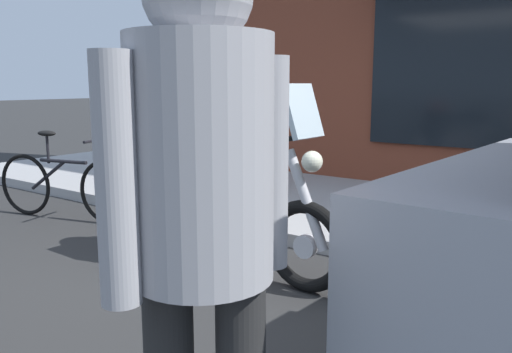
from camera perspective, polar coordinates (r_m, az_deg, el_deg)
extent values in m
plane|color=#2A2A2A|center=(3.73, -5.34, -11.83)|extent=(80.00, 80.00, 0.00)
torus|color=black|center=(3.54, 5.43, -7.63)|extent=(0.64, 0.11, 0.63)
cylinder|color=silver|center=(3.54, 5.43, -7.63)|extent=(0.16, 0.07, 0.16)
torus|color=black|center=(4.52, -11.37, -3.82)|extent=(0.64, 0.11, 0.63)
cylinder|color=silver|center=(4.52, -11.37, -3.82)|extent=(0.16, 0.07, 0.16)
cube|color=silver|center=(4.01, -4.58, -4.73)|extent=(0.45, 0.31, 0.32)
cylinder|color=silver|center=(3.93, -4.08, -2.46)|extent=(1.01, 0.09, 0.06)
ellipsoid|color=black|center=(3.75, -1.86, 1.60)|extent=(0.53, 0.30, 0.26)
cube|color=black|center=(4.04, -6.45, 1.30)|extent=(0.61, 0.26, 0.11)
cube|color=black|center=(4.27, -9.61, 1.44)|extent=(0.29, 0.23, 0.18)
cylinder|color=silver|center=(3.45, 5.52, -2.57)|extent=(0.35, 0.08, 0.67)
cylinder|color=black|center=(3.45, 3.95, 4.19)|extent=(0.06, 0.62, 0.04)
cube|color=silver|center=(3.39, 5.11, 7.12)|extent=(0.16, 0.32, 0.35)
sphere|color=#EAEACC|center=(3.38, 6.16, 1.65)|extent=(0.14, 0.14, 0.14)
cube|color=#A1A1A1|center=(4.11, -11.54, -1.24)|extent=(0.45, 0.21, 0.44)
cube|color=black|center=(4.04, -12.68, -1.48)|extent=(0.37, 0.03, 0.03)
ellipsoid|color=#591E19|center=(4.21, -9.22, 3.80)|extent=(0.49, 0.34, 0.28)
torus|color=black|center=(5.38, -15.98, -1.65)|extent=(0.65, 0.20, 0.66)
torus|color=black|center=(6.08, -23.93, -0.81)|extent=(0.65, 0.20, 0.66)
cylinder|color=black|center=(5.67, -20.37, 1.57)|extent=(0.57, 0.18, 0.04)
cylinder|color=black|center=(5.84, -21.82, 0.11)|extent=(0.45, 0.15, 0.33)
cylinder|color=black|center=(5.78, -21.85, 2.83)|extent=(0.03, 0.03, 0.30)
ellipsoid|color=black|center=(5.77, -21.96, 4.40)|extent=(0.24, 0.15, 0.06)
cylinder|color=black|center=(5.33, -16.68, 3.87)|extent=(0.15, 0.47, 0.03)
cylinder|color=#9E9EA3|center=(1.36, -6.04, 1.83)|extent=(0.48, 0.48, 0.64)
cylinder|color=#9E9EA3|center=(1.27, -15.04, -0.54)|extent=(0.10, 0.10, 0.61)
cylinder|color=#9E9EA3|center=(1.49, 1.66, 1.38)|extent=(0.10, 0.10, 0.61)
cube|color=silver|center=(6.28, -6.92, 2.98)|extent=(0.55, 0.20, 0.98)
cube|color=silver|center=(6.44, -5.59, 3.18)|extent=(0.55, 0.20, 0.98)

